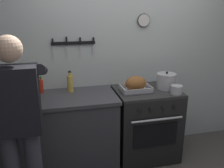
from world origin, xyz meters
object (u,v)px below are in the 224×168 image
object	(u,v)px
person_cook	(18,121)
bottle_olive_oil	(29,84)
cutting_board	(22,99)
bottle_cooking_oil	(70,83)
bottle_hot_sauce	(41,86)
roasting_pan	(136,85)
stove	(145,123)
stock_pot	(166,81)
saucepan	(177,90)

from	to	relation	value
person_cook	bottle_olive_oil	xyz separation A→B (m)	(0.02, 0.87, 0.05)
cutting_board	bottle_cooking_oil	size ratio (longest dim) A/B	1.42
person_cook	cutting_board	distance (m)	0.63
bottle_hot_sauce	bottle_cooking_oil	distance (m)	0.34
roasting_pan	bottle_hot_sauce	distance (m)	1.11
bottle_cooking_oil	person_cook	bearing A→B (deg)	-121.69
stove	person_cook	bearing A→B (deg)	-155.32
bottle_hot_sauce	stove	bearing A→B (deg)	-8.80
stock_pot	saucepan	bearing A→B (deg)	-81.63
stock_pot	bottle_olive_oil	xyz separation A→B (m)	(-1.62, 0.23, 0.01)
cutting_board	bottle_cooking_oil	world-z (taller)	bottle_cooking_oil
bottle_olive_oil	bottle_cooking_oil	distance (m)	0.47
bottle_olive_oil	bottle_cooking_oil	xyz separation A→B (m)	(0.46, -0.08, -0.00)
stock_pot	bottle_cooking_oil	bearing A→B (deg)	172.60
bottle_olive_oil	bottle_hot_sauce	world-z (taller)	bottle_olive_oil
person_cook	stock_pot	distance (m)	1.77
bottle_cooking_oil	bottle_hot_sauce	bearing A→B (deg)	172.28
stock_pot	bottle_hot_sauce	world-z (taller)	stock_pot
bottle_cooking_oil	stock_pot	bearing A→B (deg)	-7.40
stove	stock_pot	bearing A→B (deg)	-0.73
stove	bottle_olive_oil	xyz separation A→B (m)	(-1.37, 0.23, 0.56)
bottle_hot_sauce	bottle_cooking_oil	bearing A→B (deg)	-7.72
roasting_pan	bottle_cooking_oil	bearing A→B (deg)	167.55
saucepan	stock_pot	bearing A→B (deg)	98.37
bottle_olive_oil	cutting_board	bearing A→B (deg)	-105.57
cutting_board	person_cook	bearing A→B (deg)	-86.12
cutting_board	bottle_hot_sauce	size ratio (longest dim) A/B	1.81
stove	stock_pot	size ratio (longest dim) A/B	3.78
saucepan	roasting_pan	bearing A→B (deg)	155.99
bottle_cooking_oil	roasting_pan	bearing A→B (deg)	-12.45
roasting_pan	bottle_olive_oil	size ratio (longest dim) A/B	1.38
roasting_pan	stock_pot	world-z (taller)	stock_pot
roasting_pan	bottle_cooking_oil	size ratio (longest dim) A/B	1.39
person_cook	bottle_cooking_oil	world-z (taller)	person_cook
stove	roasting_pan	size ratio (longest dim) A/B	2.56
stock_pot	bottle_olive_oil	world-z (taller)	bottle_olive_oil
roasting_pan	stock_pot	size ratio (longest dim) A/B	1.48
bottle_olive_oil	bottle_hot_sauce	xyz separation A→B (m)	(0.13, -0.04, -0.02)
bottle_hot_sauce	stock_pot	bearing A→B (deg)	-7.47
stove	cutting_board	size ratio (longest dim) A/B	2.50
bottle_hot_sauce	cutting_board	bearing A→B (deg)	-134.10
cutting_board	bottle_hot_sauce	bearing A→B (deg)	45.90
person_cook	bottle_hot_sauce	bearing A→B (deg)	2.72
stove	bottle_cooking_oil	xyz separation A→B (m)	(-0.91, 0.15, 0.56)
saucepan	bottle_hot_sauce	bearing A→B (deg)	165.10
stove	stock_pot	distance (m)	0.60
person_cook	saucepan	distance (m)	1.73
person_cook	roasting_pan	xyz separation A→B (m)	(1.24, 0.62, 0.03)
stove	bottle_cooking_oil	world-z (taller)	bottle_cooking_oil
stove	bottle_olive_oil	bearing A→B (deg)	170.44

